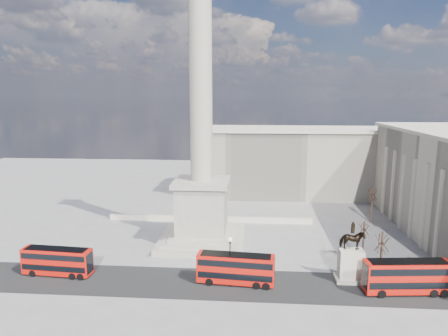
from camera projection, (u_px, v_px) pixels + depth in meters
ground at (198, 253)px, 62.85m from camera, size 180.00×180.00×0.00m
asphalt_road at (225, 284)px, 52.67m from camera, size 120.00×9.00×0.01m
nelsons_column at (202, 167)px, 65.42m from camera, size 14.00×14.00×49.85m
balustrade_wall at (210, 219)px, 78.44m from camera, size 40.00×0.60×1.10m
building_northeast at (300, 161)px, 99.09m from camera, size 51.00×17.00×16.60m
red_bus_a at (58, 261)px, 54.94m from camera, size 9.73×2.92×3.89m
red_bus_b at (236, 269)px, 52.35m from camera, size 10.29×3.23×4.11m
red_bus_c at (407, 276)px, 49.83m from camera, size 10.80×3.41×4.31m
victorian_lamp at (230, 258)px, 51.49m from camera, size 0.57×0.57×6.64m
equestrian_statue at (351, 260)px, 53.16m from camera, size 3.95×2.97×8.25m
bare_tree_near at (382, 241)px, 50.79m from camera, size 1.81×1.81×7.91m
bare_tree_mid at (364, 228)px, 59.89m from camera, size 1.65×1.65×6.24m
bare_tree_far at (373, 193)px, 76.87m from camera, size 1.87×1.87×7.62m
pedestrian_walking at (355, 271)px, 54.66m from camera, size 0.59×0.42×1.53m
pedestrian_standing at (408, 263)px, 57.16m from camera, size 1.08×1.00×1.77m
pedestrian_crossing at (241, 261)px, 57.62m from camera, size 0.54×1.11×1.83m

